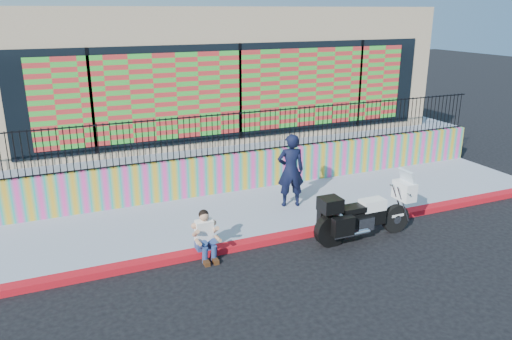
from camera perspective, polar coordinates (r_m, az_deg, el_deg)
ground at (r=12.11m, az=5.57°, el=-7.48°), size 90.00×90.00×0.00m
red_curb at (r=12.08m, az=5.58°, el=-7.16°), size 16.00×0.30×0.15m
sidewalk at (r=13.42m, az=2.19°, el=-4.44°), size 16.00×3.00×0.15m
mural_wall at (r=14.58m, az=-0.48°, el=0.03°), size 16.00×0.20×1.10m
metal_fence at (r=14.27m, az=-0.49°, el=4.43°), size 15.80×0.04×1.20m
elevated_platform at (r=19.22m, az=-6.42°, el=4.10°), size 16.00×10.00×1.25m
storefront_building at (r=18.57m, az=-6.50°, el=11.83°), size 14.00×8.06×4.00m
police_motorcycle at (r=11.90m, az=12.15°, el=-4.83°), size 2.52×0.83×1.57m
police_officer at (r=13.14m, az=3.98°, el=-0.04°), size 0.81×0.64×1.97m
seated_man at (r=10.88m, az=-5.70°, el=-7.92°), size 0.54×0.71×1.06m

